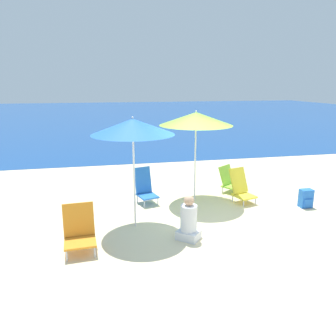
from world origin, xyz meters
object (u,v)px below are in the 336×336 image
object	(u,v)px
beach_umbrella_lime	(196,119)
beach_chair_yellow	(241,187)
beach_chair_orange	(79,230)
beach_chair_blue	(145,187)
beach_chair_lime	(230,181)
backpack_blue	(306,198)
person_seated_near	(189,221)
beach_umbrella_blue	(133,127)

from	to	relation	value
beach_umbrella_lime	beach_chair_yellow	size ratio (longest dim) A/B	2.71
beach_chair_yellow	beach_chair_orange	world-z (taller)	beach_chair_yellow
beach_chair_blue	beach_umbrella_lime	bearing A→B (deg)	-18.02
beach_umbrella_lime	beach_chair_lime	xyz separation A→B (m)	(1.09, 0.36, -1.68)
beach_chair_yellow	backpack_blue	size ratio (longest dim) A/B	1.87
beach_chair_yellow	beach_chair_lime	size ratio (longest dim) A/B	1.02
person_seated_near	backpack_blue	size ratio (longest dim) A/B	1.97
beach_chair_blue	beach_chair_yellow	xyz separation A→B (m)	(2.27, -0.45, -0.02)
beach_umbrella_blue	beach_chair_orange	distance (m)	2.08
beach_umbrella_lime	backpack_blue	xyz separation A→B (m)	(2.36, -1.08, -1.77)
beach_chair_blue	beach_chair_lime	world-z (taller)	beach_chair_blue
beach_chair_lime	person_seated_near	bearing A→B (deg)	-161.99
beach_chair_lime	person_seated_near	xyz separation A→B (m)	(-1.82, -2.41, 0.05)
beach_umbrella_blue	beach_chair_yellow	xyz separation A→B (m)	(2.66, 0.88, -1.64)
person_seated_near	backpack_blue	world-z (taller)	person_seated_near
beach_umbrella_lime	backpack_blue	bearing A→B (deg)	-24.58
beach_chair_lime	beach_chair_orange	distance (m)	4.45
beach_chair_yellow	beach_chair_orange	distance (m)	4.04
beach_chair_lime	person_seated_near	size ratio (longest dim) A/B	0.93
beach_umbrella_lime	backpack_blue	world-z (taller)	beach_umbrella_lime
backpack_blue	beach_chair_lime	bearing A→B (deg)	131.36
backpack_blue	beach_chair_yellow	bearing A→B (deg)	153.04
beach_chair_orange	person_seated_near	world-z (taller)	person_seated_near
beach_chair_yellow	beach_chair_lime	distance (m)	0.77
beach_umbrella_lime	beach_chair_blue	distance (m)	2.02
beach_chair_orange	beach_umbrella_blue	bearing A→B (deg)	31.97
beach_umbrella_lime	beach_chair_orange	world-z (taller)	beach_umbrella_lime
beach_chair_orange	beach_umbrella_lime	bearing A→B (deg)	33.54
beach_chair_blue	beach_chair_lime	size ratio (longest dim) A/B	1.07
beach_chair_blue	beach_chair_orange	world-z (taller)	beach_chair_blue
beach_chair_orange	beach_chair_lime	bearing A→B (deg)	28.67
beach_umbrella_blue	beach_chair_orange	bearing A→B (deg)	-144.00
person_seated_near	beach_chair_lime	bearing A→B (deg)	3.15
backpack_blue	person_seated_near	bearing A→B (deg)	-162.48
beach_chair_yellow	person_seated_near	xyz separation A→B (m)	(-1.77, -1.64, -0.02)
person_seated_near	backpack_blue	bearing A→B (deg)	-32.35
backpack_blue	beach_umbrella_lime	bearing A→B (deg)	155.42
person_seated_near	beach_chair_orange	bearing A→B (deg)	129.93
beach_umbrella_lime	backpack_blue	size ratio (longest dim) A/B	5.09
beach_umbrella_lime	beach_chair_yellow	bearing A→B (deg)	-21.44
beach_umbrella_lime	person_seated_near	bearing A→B (deg)	-109.50
beach_chair_lime	beach_chair_orange	bearing A→B (deg)	177.68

